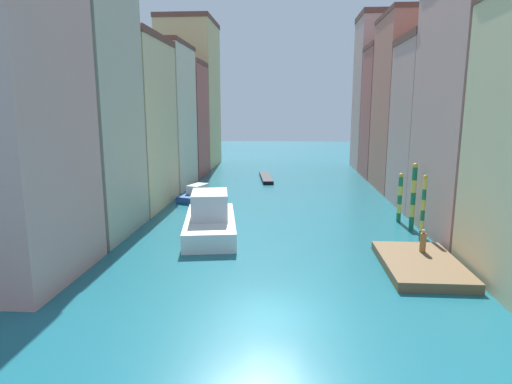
# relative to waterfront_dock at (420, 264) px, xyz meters

# --- Properties ---
(ground_plane) EXTENTS (154.00, 154.00, 0.00)m
(ground_plane) POSITION_rel_waterfront_dock_xyz_m (-8.24, 18.37, -0.26)
(ground_plane) COLOR #196070
(building_left_1) EXTENTS (7.99, 8.23, 18.20)m
(building_left_1) POSITION_rel_waterfront_dock_xyz_m (-22.80, 5.67, 8.85)
(building_left_1) COLOR #BCB299
(building_left_1) RESTS_ON ground
(building_left_2) EXTENTS (7.99, 9.87, 15.40)m
(building_left_2) POSITION_rel_waterfront_dock_xyz_m (-22.80, 14.86, 7.45)
(building_left_2) COLOR beige
(building_left_2) RESTS_ON ground
(building_left_3) EXTENTS (7.99, 9.37, 16.12)m
(building_left_3) POSITION_rel_waterfront_dock_xyz_m (-22.80, 24.87, 7.81)
(building_left_3) COLOR beige
(building_left_3) RESTS_ON ground
(building_left_4) EXTENTS (7.99, 7.96, 15.08)m
(building_left_4) POSITION_rel_waterfront_dock_xyz_m (-22.80, 33.95, 7.29)
(building_left_4) COLOR #B25147
(building_left_4) RESTS_ON ground
(building_left_5) EXTENTS (7.99, 11.02, 22.09)m
(building_left_5) POSITION_rel_waterfront_dock_xyz_m (-22.80, 43.73, 10.80)
(building_left_5) COLOR #DBB77A
(building_left_5) RESTS_ON ground
(building_right_1) EXTENTS (7.99, 10.36, 17.88)m
(building_right_1) POSITION_rel_waterfront_dock_xyz_m (6.32, 7.42, 8.69)
(building_right_1) COLOR tan
(building_right_1) RESTS_ON ground
(building_right_2) EXTENTS (7.99, 7.97, 15.36)m
(building_right_2) POSITION_rel_waterfront_dock_xyz_m (6.32, 16.54, 7.43)
(building_right_2) COLOR tan
(building_right_2) RESTS_ON ground
(building_right_3) EXTENTS (7.99, 9.66, 18.94)m
(building_right_3) POSITION_rel_waterfront_dock_xyz_m (6.32, 25.48, 9.22)
(building_right_3) COLOR #C6705B
(building_right_3) RESTS_ON ground
(building_right_4) EXTENTS (7.99, 7.47, 16.97)m
(building_right_4) POSITION_rel_waterfront_dock_xyz_m (6.32, 34.28, 8.23)
(building_right_4) COLOR #B25147
(building_right_4) RESTS_ON ground
(building_right_5) EXTENTS (7.99, 8.30, 22.26)m
(building_right_5) POSITION_rel_waterfront_dock_xyz_m (6.32, 42.33, 10.88)
(building_right_5) COLOR tan
(building_right_5) RESTS_ON ground
(waterfront_dock) EXTENTS (4.21, 6.85, 0.52)m
(waterfront_dock) POSITION_rel_waterfront_dock_xyz_m (0.00, 0.00, 0.00)
(waterfront_dock) COLOR brown
(waterfront_dock) RESTS_ON ground
(person_on_dock) EXTENTS (0.36, 0.36, 1.40)m
(person_on_dock) POSITION_rel_waterfront_dock_xyz_m (0.53, 1.50, 0.90)
(person_on_dock) COLOR olive
(person_on_dock) RESTS_ON waterfront_dock
(mooring_pole_0) EXTENTS (0.30, 0.30, 4.61)m
(mooring_pole_0) POSITION_rel_waterfront_dock_xyz_m (1.63, 5.43, 2.09)
(mooring_pole_0) COLOR #197247
(mooring_pole_0) RESTS_ON ground
(mooring_pole_1) EXTENTS (0.39, 0.39, 5.03)m
(mooring_pole_1) POSITION_rel_waterfront_dock_xyz_m (1.81, 8.49, 2.31)
(mooring_pole_1) COLOR #197247
(mooring_pole_1) RESTS_ON ground
(mooring_pole_2) EXTENTS (0.37, 0.37, 3.96)m
(mooring_pole_2) POSITION_rel_waterfront_dock_xyz_m (1.36, 10.53, 1.77)
(mooring_pole_2) COLOR #197247
(mooring_pole_2) RESTS_ON ground
(vaporetto_white) EXTENTS (4.86, 9.44, 3.13)m
(vaporetto_white) POSITION_rel_waterfront_dock_xyz_m (-13.18, 5.99, 0.82)
(vaporetto_white) COLOR white
(vaporetto_white) RESTS_ON ground
(gondola_black) EXTENTS (2.25, 8.37, 0.42)m
(gondola_black) POSITION_rel_waterfront_dock_xyz_m (-10.34, 30.84, -0.05)
(gondola_black) COLOR black
(gondola_black) RESTS_ON ground
(motorboat_0) EXTENTS (3.39, 5.58, 1.48)m
(motorboat_0) POSITION_rel_waterfront_dock_xyz_m (-16.60, 18.11, 0.28)
(motorboat_0) COLOR #234C93
(motorboat_0) RESTS_ON ground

